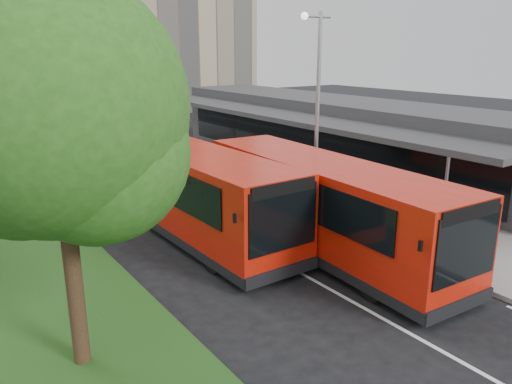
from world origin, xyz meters
TOP-DOWN VIEW (x-y plane):
  - ground at (0.00, 0.00)m, footprint 120.00×120.00m
  - pavement at (6.00, 20.00)m, footprint 5.00×80.00m
  - lane_centre_line at (0.00, 15.00)m, footprint 0.12×70.00m
  - kerb_dashes at (3.30, 19.00)m, footprint 0.12×56.00m
  - office_block at (14.00, 42.00)m, footprint 22.00×12.00m
  - station_building at (10.86, 8.00)m, footprint 7.70×26.00m
  - tree_near at (-7.01, -2.95)m, footprint 5.18×5.18m
  - lamp_post_near at (4.12, 2.00)m, footprint 1.44×0.28m
  - lamp_post_far at (4.12, 22.00)m, footprint 1.44×0.28m
  - bus_main at (1.82, -1.14)m, footprint 3.41×11.30m
  - bus_second at (-1.09, 3.13)m, footprint 3.10×11.46m
  - litter_bin at (5.90, 10.04)m, footprint 0.55×0.55m
  - bollard at (5.54, 16.69)m, footprint 0.14×0.14m
  - car_near at (2.01, 36.65)m, footprint 2.18×3.33m
  - car_far at (-1.47, 43.98)m, footprint 1.80×3.79m

SIDE VIEW (x-z plane):
  - ground at x=0.00m, z-range 0.00..0.00m
  - kerb_dashes at x=3.30m, z-range 0.00..0.01m
  - lane_centre_line at x=0.00m, z-range 0.00..0.01m
  - pavement at x=6.00m, z-range 0.00..0.15m
  - car_near at x=2.01m, z-range 0.00..1.06m
  - bollard at x=5.54m, z-range 0.15..1.03m
  - car_far at x=-1.47m, z-range 0.00..1.20m
  - litter_bin at x=5.90m, z-range 0.15..1.06m
  - bus_main at x=1.82m, z-range 0.04..3.20m
  - bus_second at x=-1.09m, z-range 0.04..3.27m
  - station_building at x=10.86m, z-range 0.04..4.04m
  - lamp_post_near at x=4.12m, z-range 0.72..8.72m
  - lamp_post_far at x=4.12m, z-range 0.72..8.72m
  - tree_near at x=-7.01m, z-range 1.21..9.54m
  - office_block at x=14.00m, z-range 0.00..18.00m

